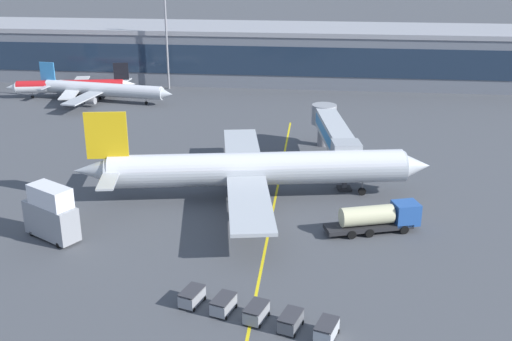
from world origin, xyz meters
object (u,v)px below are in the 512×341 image
at_px(catering_lift, 51,213).
at_px(baggage_cart_4, 326,330).
at_px(baggage_cart_3, 291,321).
at_px(fuel_tanker, 379,217).
at_px(main_airliner, 255,169).
at_px(baggage_cart_0, 192,296).
at_px(commuter_jet_near, 102,89).
at_px(baggage_cart_1, 223,304).
at_px(baggage_cart_2, 256,312).
at_px(commuter_jet_far, 71,86).

relative_size(catering_lift, baggage_cart_4, 2.39).
bearing_deg(baggage_cart_3, fuel_tanker, 66.01).
height_order(main_airliner, catering_lift, main_airliner).
relative_size(baggage_cart_0, baggage_cart_4, 1.00).
relative_size(baggage_cart_3, commuter_jet_near, 0.10).
bearing_deg(catering_lift, main_airliner, 33.30).
bearing_deg(main_airliner, baggage_cart_1, -89.94).
height_order(main_airliner, baggage_cart_3, main_airliner).
height_order(baggage_cart_0, baggage_cart_2, same).
bearing_deg(fuel_tanker, commuter_jet_near, 133.28).
xyz_separation_m(baggage_cart_1, baggage_cart_2, (3.05, -0.96, 0.00)).
distance_m(baggage_cart_0, baggage_cart_2, 6.40).
relative_size(baggage_cart_2, baggage_cart_4, 1.00).
distance_m(main_airliner, baggage_cart_1, 26.30).
bearing_deg(baggage_cart_0, baggage_cart_1, -17.45).
bearing_deg(commuter_jet_near, main_airliner, -51.94).
bearing_deg(baggage_cart_2, baggage_cart_1, 162.55).
bearing_deg(fuel_tanker, baggage_cart_0, -136.63).
xyz_separation_m(baggage_cart_0, baggage_cart_4, (12.21, -3.84, 0.00)).
height_order(baggage_cart_3, commuter_jet_near, commuter_jet_near).
height_order(main_airliner, commuter_jet_far, main_airliner).
distance_m(baggage_cart_1, baggage_cart_4, 9.60).
distance_m(fuel_tanker, baggage_cart_4, 21.66).
height_order(main_airliner, baggage_cart_2, main_airliner).
relative_size(catering_lift, baggage_cart_0, 2.39).
height_order(fuel_tanker, commuter_jet_far, commuter_jet_far).
xyz_separation_m(baggage_cart_4, commuter_jet_near, (-45.33, 75.14, 1.72)).
bearing_deg(commuter_jet_far, main_airliner, -48.15).
relative_size(catering_lift, baggage_cart_1, 2.39).
xyz_separation_m(main_airliner, baggage_cart_1, (0.03, -26.10, -3.23)).
bearing_deg(baggage_cart_1, baggage_cart_2, -17.45).
bearing_deg(main_airliner, baggage_cart_0, -96.86).
bearing_deg(baggage_cart_1, commuter_jet_near, 116.59).
relative_size(fuel_tanker, baggage_cart_4, 3.70).
bearing_deg(main_airliner, commuter_jet_near, 128.06).
height_order(catering_lift, commuter_jet_near, commuter_jet_near).
xyz_separation_m(main_airliner, baggage_cart_4, (9.19, -28.98, -3.23)).
xyz_separation_m(baggage_cart_3, baggage_cart_4, (3.05, -0.96, 0.00)).
relative_size(main_airliner, baggage_cart_4, 15.10).
bearing_deg(commuter_jet_far, baggage_cart_3, -57.02).
bearing_deg(commuter_jet_far, commuter_jet_near, -19.37).
bearing_deg(baggage_cart_3, baggage_cart_0, 162.55).
bearing_deg(baggage_cart_4, fuel_tanker, 74.46).
relative_size(baggage_cart_4, commuter_jet_near, 0.10).
relative_size(baggage_cart_1, commuter_jet_near, 0.10).
bearing_deg(commuter_jet_near, baggage_cart_2, -61.82).
height_order(baggage_cart_0, commuter_jet_near, commuter_jet_near).
bearing_deg(commuter_jet_near, catering_lift, -75.85).
relative_size(main_airliner, baggage_cart_2, 15.10).
distance_m(baggage_cart_0, baggage_cart_3, 9.60).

